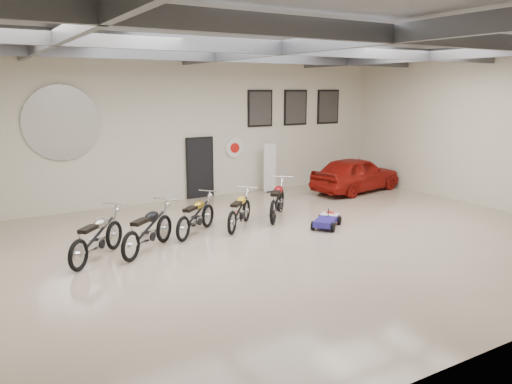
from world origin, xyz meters
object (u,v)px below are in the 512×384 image
vintage_car (356,174)px  go_kart (328,217)px  motorcycle_yellow (239,210)px  motorcycle_silver (97,236)px  motorcycle_gold (196,215)px  motorcycle_black (148,228)px  banner_stand (270,168)px  motorcycle_red (277,199)px

vintage_car → go_kart: bearing=119.3°
motorcycle_yellow → go_kart: (2.21, -1.14, -0.26)m
motorcycle_silver → motorcycle_gold: 2.85m
go_kart → vintage_car: size_ratio=0.36×
motorcycle_black → motorcycle_gold: (1.57, 0.75, -0.04)m
banner_stand → vintage_car: (2.85, -1.56, -0.26)m
motorcycle_silver → motorcycle_red: 5.65m
motorcycle_silver → vintage_car: 10.64m
motorcycle_black → motorcycle_yellow: size_ratio=1.09×
banner_stand → motorcycle_red: bearing=-116.1°
motorcycle_gold → motorcycle_red: bearing=-32.3°
banner_stand → motorcycle_yellow: (-3.35, -3.73, -0.40)m
banner_stand → motorcycle_silver: bearing=-146.5°
motorcycle_black → motorcycle_gold: 1.74m
motorcycle_black → motorcycle_red: bearing=-26.8°
motorcycle_yellow → motorcycle_red: size_ratio=0.90×
motorcycle_yellow → vintage_car: (6.20, 2.17, 0.15)m
motorcycle_black → vintage_car: vintage_car is taller
banner_stand → motorcycle_red: banner_stand is taller
motorcycle_yellow → motorcycle_silver: bearing=144.7°
banner_stand → motorcycle_silver: size_ratio=0.85×
banner_stand → vintage_car: banner_stand is taller
vintage_car → motorcycle_black: bearing=97.2°
vintage_car → motorcycle_yellow: bearing=98.9°
motorcycle_yellow → go_kart: motorcycle_yellow is taller
motorcycle_black → vintage_car: 9.51m
motorcycle_silver → motorcycle_red: size_ratio=0.98×
motorcycle_black → motorcycle_red: size_ratio=0.99×
motorcycle_red → go_kart: motorcycle_red is taller
motorcycle_black → motorcycle_yellow: bearing=-26.8°
motorcycle_black → motorcycle_yellow: 2.96m
motorcycle_silver → motorcycle_gold: bearing=-31.5°
motorcycle_silver → motorcycle_black: size_ratio=1.00×
motorcycle_gold → motorcycle_red: size_ratio=0.92×
motorcycle_yellow → go_kart: bearing=-72.0°
motorcycle_silver → motorcycle_yellow: 4.11m
banner_stand → motorcycle_red: size_ratio=0.84×
motorcycle_red → go_kart: 1.70m
motorcycle_red → go_kart: bearing=-112.7°
motorcycle_black → motorcycle_red: (4.37, 1.08, 0.01)m
motorcycle_silver → banner_stand: bearing=-15.4°
motorcycle_yellow → motorcycle_gold: bearing=133.3°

